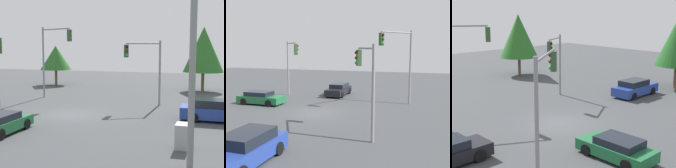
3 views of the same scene
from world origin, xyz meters
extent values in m
plane|color=#424447|center=(0.00, 0.00, 0.00)|extent=(80.00, 80.00, 0.00)
cube|color=#1E6638|center=(-6.23, 1.74, 0.49)|extent=(4.28, 1.81, 0.63)
cube|color=black|center=(-6.44, 1.74, 1.01)|extent=(2.35, 1.60, 0.41)
cylinder|color=black|center=(-4.90, 2.60, 0.32)|extent=(0.65, 0.22, 0.65)
cylinder|color=black|center=(-4.90, 0.88, 0.32)|extent=(0.65, 0.22, 0.65)
cylinder|color=black|center=(-7.55, 2.60, 0.32)|extent=(0.65, 0.22, 0.65)
cylinder|color=black|center=(-7.55, 0.88, 0.32)|extent=(0.65, 0.22, 0.65)
cube|color=#233D93|center=(0.90, -10.36, 0.58)|extent=(1.88, 4.79, 0.78)
cube|color=black|center=(0.90, -10.12, 1.23)|extent=(1.66, 2.63, 0.52)
cylinder|color=black|center=(1.80, -8.87, 0.34)|extent=(0.22, 0.67, 0.67)
cylinder|color=black|center=(0.01, -8.87, 0.34)|extent=(0.22, 0.67, 0.67)
cube|color=black|center=(-0.76, 8.60, 0.52)|extent=(1.75, 4.49, 0.68)
cube|color=black|center=(-0.76, 8.82, 1.09)|extent=(1.54, 2.47, 0.46)
cylinder|color=black|center=(0.07, 7.21, 0.34)|extent=(0.22, 0.67, 0.67)
cylinder|color=black|center=(-1.59, 7.21, 0.34)|extent=(0.22, 0.67, 0.67)
cylinder|color=black|center=(0.07, 9.99, 0.34)|extent=(0.22, 0.67, 0.67)
cylinder|color=black|center=(-1.59, 9.99, 0.34)|extent=(0.22, 0.67, 0.67)
cylinder|color=gray|center=(7.08, 6.15, 3.44)|extent=(0.18, 0.18, 6.89)
cylinder|color=gray|center=(6.02, 4.26, 6.64)|extent=(2.22, 3.84, 0.12)
cube|color=#2D4C28|center=(4.96, 2.37, 6.01)|extent=(0.41, 0.43, 1.05)
sphere|color=#360503|center=(5.11, 2.29, 6.35)|extent=(0.22, 0.22, 0.22)
sphere|color=#392605|center=(5.11, 2.29, 6.01)|extent=(0.22, 0.22, 0.22)
sphere|color=green|center=(5.11, 2.29, 5.68)|extent=(0.22, 0.22, 0.22)
cylinder|color=gray|center=(5.90, -5.58, 2.78)|extent=(0.18, 0.18, 5.56)
cylinder|color=gray|center=(5.16, -4.29, 5.31)|extent=(1.58, 2.64, 0.12)
cube|color=#2D4C28|center=(4.42, -3.00, 4.68)|extent=(0.41, 0.43, 1.05)
sphere|color=#360503|center=(4.27, -3.09, 5.02)|extent=(0.22, 0.22, 0.22)
sphere|color=#392605|center=(4.27, -3.09, 4.68)|extent=(0.22, 0.22, 0.22)
sphere|color=green|center=(4.27, -3.09, 4.35)|extent=(0.22, 0.22, 0.22)
cylinder|color=gray|center=(-6.18, 7.08, 3.01)|extent=(0.18, 0.18, 6.01)
cylinder|color=gray|center=(-4.82, 5.37, 5.76)|extent=(2.80, 3.49, 0.12)
cube|color=#2D4C28|center=(-3.47, 3.67, 5.14)|extent=(0.43, 0.44, 1.05)
sphere|color=#360503|center=(-3.34, 3.78, 5.47)|extent=(0.22, 0.22, 0.22)
sphere|color=#392605|center=(-3.34, 3.78, 5.14)|extent=(0.22, 0.22, 0.22)
sphere|color=green|center=(-3.34, 3.78, 4.80)|extent=(0.22, 0.22, 0.22)
camera|label=1|loc=(-23.18, -10.40, 5.23)|focal=55.00mm
camera|label=2|loc=(8.86, -20.77, 5.40)|focal=45.00mm
camera|label=3|loc=(-16.60, 15.55, 7.87)|focal=55.00mm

